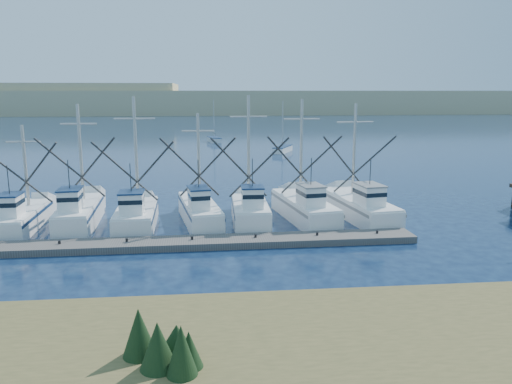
% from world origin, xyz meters
% --- Properties ---
extents(ground, '(500.00, 500.00, 0.00)m').
position_xyz_m(ground, '(0.00, 0.00, 0.00)').
color(ground, '#0C1835').
rests_on(ground, ground).
extents(floating_dock, '(32.60, 2.70, 0.43)m').
position_xyz_m(floating_dock, '(-10.14, 6.61, 0.22)').
color(floating_dock, '#5D5853').
rests_on(floating_dock, ground).
extents(dune_ridge, '(360.00, 60.00, 10.00)m').
position_xyz_m(dune_ridge, '(0.00, 210.00, 5.00)').
color(dune_ridge, tan).
rests_on(dune_ridge, ground).
extents(trawler_fleet, '(32.36, 9.77, 9.29)m').
position_xyz_m(trawler_fleet, '(-8.79, 11.82, 0.97)').
color(trawler_fleet, white).
rests_on(trawler_fleet, ground).
extents(sailboat_near, '(4.00, 6.08, 8.10)m').
position_xyz_m(sailboat_near, '(5.07, 55.17, 0.50)').
color(sailboat_near, white).
rests_on(sailboat_near, ground).
extents(sailboat_far, '(2.68, 5.18, 8.10)m').
position_xyz_m(sailboat_far, '(-5.56, 72.59, 0.51)').
color(sailboat_far, white).
rests_on(sailboat_far, ground).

